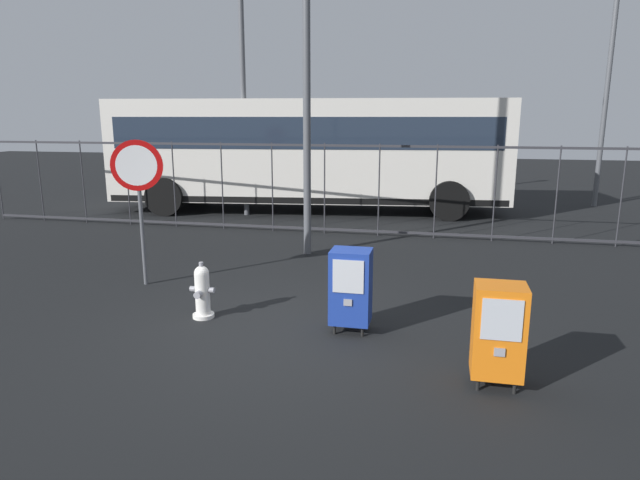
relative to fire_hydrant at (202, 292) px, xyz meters
The scene contains 9 objects.
ground_plane 1.15m from the fire_hydrant, 14.97° to the right, with size 60.00×60.00×0.00m, color black.
fire_hydrant is the anchor object (origin of this frame).
newspaper_box_primary 1.96m from the fire_hydrant, ahead, with size 0.48×0.42×1.02m.
newspaper_box_secondary 3.73m from the fire_hydrant, 17.57° to the right, with size 0.48×0.42×1.02m.
stop_sign 2.26m from the fire_hydrant, 142.12° to the left, with size 0.71×0.31×2.23m.
fence_barrier 5.64m from the fire_hydrant, 79.11° to the left, with size 18.03×0.04×2.00m.
bus_near 8.63m from the fire_hydrant, 94.15° to the left, with size 10.72×3.75×3.00m.
street_light_near_right 8.60m from the fire_hydrant, 105.53° to the left, with size 0.32×0.32×7.26m.
street_light_far_left 13.75m from the fire_hydrant, 55.97° to the left, with size 0.32×0.32×7.50m.
Camera 1 is at (1.88, -6.02, 2.57)m, focal length 30.89 mm.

